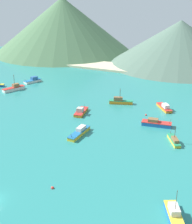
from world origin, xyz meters
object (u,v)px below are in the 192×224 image
at_px(fishing_boat_2, 81,111).
at_px(buoy_2, 52,188).
at_px(fishing_boat_12, 164,107).
at_px(fishing_boat_0, 175,217).
at_px(buoy_1, 146,115).
at_px(fishing_boat_4, 14,88).
at_px(fishing_boat_13, 33,80).
at_px(fishing_boat_9, 156,123).
at_px(fishing_boat_11, 174,140).
at_px(fishing_boat_10, 79,132).
at_px(fishing_boat_7, 120,101).

height_order(fishing_boat_2, buoy_2, fishing_boat_2).
height_order(fishing_boat_2, fishing_boat_12, fishing_boat_2).
distance_m(fishing_boat_0, buoy_1, 55.33).
distance_m(fishing_boat_4, fishing_boat_13, 14.50).
height_order(fishing_boat_4, buoy_2, fishing_boat_4).
xyz_separation_m(fishing_boat_9, fishing_boat_11, (8.19, -9.67, -0.22)).
height_order(fishing_boat_12, buoy_2, fishing_boat_12).
bearing_deg(buoy_1, fishing_boat_10, -121.02).
bearing_deg(fishing_boat_10, fishing_boat_0, -36.58).
bearing_deg(fishing_boat_0, fishing_boat_2, 135.69).
distance_m(fishing_boat_9, buoy_2, 46.82).
distance_m(fishing_boat_9, fishing_boat_11, 12.67).
height_order(fishing_boat_4, fishing_boat_10, fishing_boat_4).
bearing_deg(fishing_boat_7, fishing_boat_10, -93.30).
bearing_deg(fishing_boat_0, fishing_boat_4, 147.17).
distance_m(fishing_boat_9, fishing_boat_13, 73.78).
bearing_deg(fishing_boat_13, fishing_boat_2, -32.96).
distance_m(fishing_boat_13, buoy_2, 90.19).
relative_size(fishing_boat_0, fishing_boat_10, 0.93).
height_order(fishing_boat_4, fishing_boat_11, fishing_boat_4).
relative_size(fishing_boat_2, fishing_boat_11, 1.17).
bearing_deg(fishing_boat_9, fishing_boat_4, 171.01).
distance_m(fishing_boat_0, fishing_boat_13, 109.21).
height_order(fishing_boat_11, buoy_2, fishing_boat_11).
relative_size(fishing_boat_2, fishing_boat_10, 0.88).
relative_size(fishing_boat_2, fishing_boat_7, 0.98).
xyz_separation_m(fishing_boat_4, fishing_boat_9, (69.36, -10.97, -0.08)).
relative_size(fishing_boat_7, fishing_boat_9, 0.94).
xyz_separation_m(fishing_boat_9, fishing_boat_10, (-20.49, -17.09, -0.06)).
xyz_separation_m(fishing_boat_0, fishing_boat_10, (-35.80, 26.57, -0.08)).
height_order(fishing_boat_9, fishing_boat_12, fishing_boat_9).
bearing_deg(fishing_boat_12, fishing_boat_7, -175.02).
relative_size(fishing_boat_0, fishing_boat_2, 1.06).
distance_m(fishing_boat_0, fishing_boat_12, 62.36).
bearing_deg(fishing_boat_0, fishing_boat_10, 143.42).
distance_m(fishing_boat_10, buoy_2, 28.92).
xyz_separation_m(fishing_boat_12, buoy_2, (-12.00, -61.54, -0.70)).
bearing_deg(fishing_boat_10, buoy_2, -74.86).
xyz_separation_m(fishing_boat_0, fishing_boat_12, (-16.25, 60.21, -0.11)).
bearing_deg(fishing_boat_9, buoy_1, 127.12).
height_order(fishing_boat_9, fishing_boat_10, fishing_boat_9).
distance_m(fishing_boat_11, fishing_boat_13, 85.03).
distance_m(fishing_boat_4, fishing_boat_12, 68.64).
distance_m(fishing_boat_10, fishing_boat_12, 38.90).
bearing_deg(fishing_boat_9, fishing_boat_10, -140.18).
relative_size(fishing_boat_4, fishing_boat_12, 1.13).
bearing_deg(buoy_1, buoy_2, -97.86).
bearing_deg(fishing_boat_9, fishing_boat_2, -177.88).
relative_size(fishing_boat_10, fishing_boat_13, 1.18).
bearing_deg(fishing_boat_4, fishing_boat_9, -8.99).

